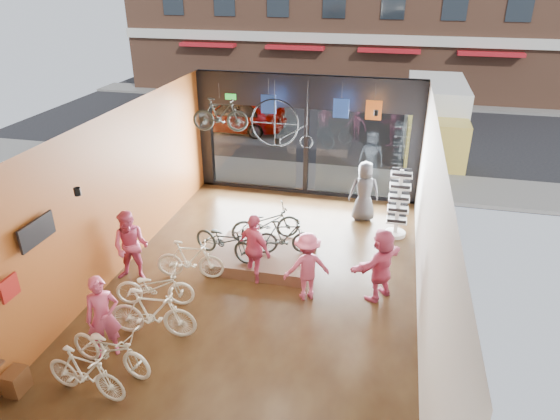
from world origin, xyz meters
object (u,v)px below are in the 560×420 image
(box_truck, at_px, (435,121))
(sunglasses_rack, at_px, (398,204))
(customer_5, at_px, (381,264))
(hung_bike, at_px, (220,115))
(floor_bike_2, at_px, (110,348))
(floor_bike_4, at_px, (155,287))
(customer_0, at_px, (103,317))
(display_platform, at_px, (264,257))
(customer_2, at_px, (255,249))
(customer_3, at_px, (307,266))
(display_bike_mid, at_px, (285,237))
(customer_1, at_px, (131,247))
(penny_farthing, at_px, (285,126))
(display_bike_right, at_px, (266,223))
(floor_bike_5, at_px, (190,260))
(street_car, at_px, (234,114))
(display_bike_left, at_px, (225,240))
(floor_bike_3, at_px, (153,313))
(floor_bike_1, at_px, (85,373))
(customer_4, at_px, (364,191))

(box_truck, bearing_deg, sunglasses_rack, -99.45)
(customer_5, distance_m, hung_bike, 6.34)
(floor_bike_2, bearing_deg, floor_bike_4, 14.52)
(customer_0, height_order, sunglasses_rack, sunglasses_rack)
(display_platform, bearing_deg, floor_bike_2, -112.67)
(hung_bike, bearing_deg, customer_2, -159.14)
(display_platform, bearing_deg, floor_bike_4, -130.09)
(box_truck, distance_m, customer_3, 11.18)
(display_bike_mid, bearing_deg, customer_1, 99.25)
(floor_bike_4, xyz_separation_m, penny_farthing, (1.58, 5.73, 2.05))
(display_bike_right, bearing_deg, hung_bike, 14.77)
(floor_bike_2, relative_size, floor_bike_5, 1.09)
(street_car, relative_size, floor_bike_4, 2.71)
(display_bike_right, height_order, customer_3, customer_3)
(display_bike_right, xyz_separation_m, customer_2, (0.12, -1.45, 0.08))
(customer_0, bearing_deg, display_platform, 28.51)
(customer_3, bearing_deg, street_car, -89.90)
(display_bike_left, relative_size, penny_farthing, 0.96)
(floor_bike_4, relative_size, display_bike_mid, 1.13)
(street_car, height_order, customer_1, customer_1)
(customer_2, bearing_deg, display_bike_mid, -87.48)
(display_bike_right, height_order, hung_bike, hung_bike)
(floor_bike_4, height_order, customer_0, customer_0)
(customer_0, distance_m, customer_3, 4.25)
(customer_2, relative_size, hung_bike, 1.08)
(hung_bike, bearing_deg, customer_5, -134.59)
(floor_bike_2, xyz_separation_m, customer_1, (-1.03, 2.78, 0.41))
(sunglasses_rack, relative_size, hung_bike, 1.21)
(street_car, bearing_deg, sunglasses_rack, 41.37)
(customer_0, bearing_deg, street_car, 65.01)
(floor_bike_5, height_order, sunglasses_rack, sunglasses_rack)
(display_bike_right, xyz_separation_m, customer_1, (-2.66, -2.05, 0.11))
(customer_3, height_order, customer_5, customer_5)
(floor_bike_2, distance_m, display_platform, 4.53)
(floor_bike_3, bearing_deg, customer_0, 132.84)
(display_platform, height_order, display_bike_left, display_bike_left)
(display_platform, height_order, display_bike_mid, display_bike_mid)
(customer_5, bearing_deg, floor_bike_2, -17.41)
(customer_0, bearing_deg, customer_1, 73.39)
(floor_bike_2, xyz_separation_m, display_platform, (1.74, 4.17, -0.31))
(floor_bike_1, bearing_deg, penny_farthing, -3.83)
(customer_0, height_order, customer_4, customer_4)
(customer_4, bearing_deg, box_truck, -120.10)
(floor_bike_1, bearing_deg, floor_bike_3, -7.03)
(display_bike_mid, xyz_separation_m, customer_2, (-0.51, -0.87, 0.10))
(penny_farthing, bearing_deg, floor_bike_5, -105.17)
(floor_bike_2, bearing_deg, street_car, 21.04)
(street_car, xyz_separation_m, box_truck, (8.56, -1.00, 0.52))
(floor_bike_2, bearing_deg, customer_2, -15.90)
(floor_bike_5, xyz_separation_m, sunglasses_rack, (4.67, 3.24, 0.47))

